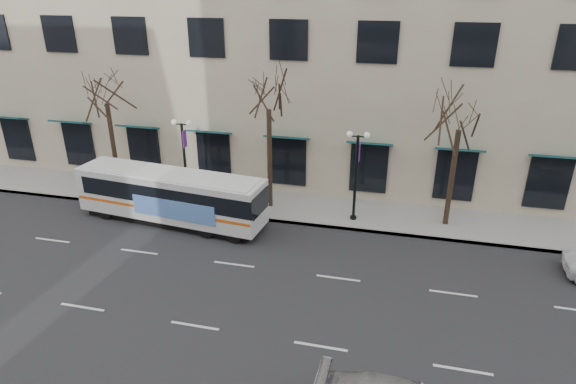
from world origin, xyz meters
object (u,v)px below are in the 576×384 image
(city_bus, at_px, (172,195))
(tree_far_mid, at_px, (269,92))
(tree_far_right, at_px, (461,112))
(lamp_post_left, at_px, (185,158))
(lamp_post_right, at_px, (356,172))
(tree_far_left, at_px, (104,87))

(city_bus, bearing_deg, tree_far_mid, 38.59)
(tree_far_right, distance_m, lamp_post_left, 15.40)
(city_bus, bearing_deg, lamp_post_right, 20.20)
(tree_far_mid, bearing_deg, tree_far_left, -180.00)
(lamp_post_right, height_order, city_bus, lamp_post_right)
(tree_far_mid, xyz_separation_m, city_bus, (-4.78, -3.01, -5.31))
(tree_far_right, height_order, lamp_post_right, tree_far_right)
(tree_far_left, relative_size, lamp_post_left, 1.60)
(tree_far_right, distance_m, city_bus, 15.83)
(tree_far_mid, distance_m, lamp_post_left, 6.40)
(lamp_post_left, xyz_separation_m, city_bus, (0.22, -2.41, -1.35))
(lamp_post_left, relative_size, city_bus, 0.48)
(lamp_post_left, relative_size, lamp_post_right, 1.00)
(lamp_post_left, distance_m, city_bus, 2.77)
(city_bus, bearing_deg, tree_far_right, 17.88)
(tree_far_right, distance_m, lamp_post_right, 6.11)
(tree_far_mid, bearing_deg, city_bus, -147.76)
(tree_far_mid, height_order, tree_far_right, tree_far_mid)
(tree_far_right, xyz_separation_m, lamp_post_left, (-14.99, -0.60, -3.48))
(tree_far_mid, relative_size, lamp_post_right, 1.64)
(tree_far_mid, height_order, lamp_post_right, tree_far_mid)
(tree_far_left, relative_size, lamp_post_right, 1.60)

